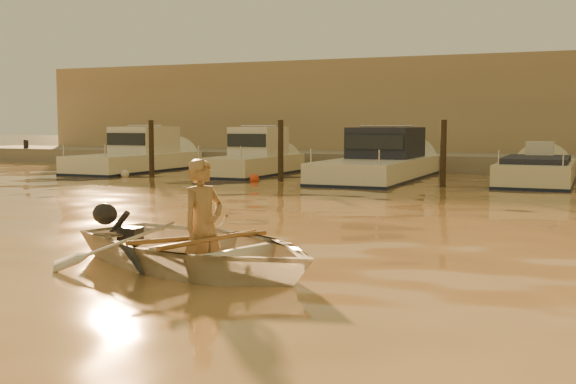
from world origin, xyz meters
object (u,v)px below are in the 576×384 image
at_px(dinghy, 198,248).
at_px(moored_boat_3, 537,177).
at_px(waterfront_building, 504,112).
at_px(moored_boat_2, 380,161).
at_px(moored_boat_0, 135,155).
at_px(moored_boat_1, 253,158).
at_px(person, 203,226).

relative_size(dinghy, moored_boat_3, 0.63).
height_order(moored_boat_3, waterfront_building, waterfront_building).
height_order(moored_boat_2, waterfront_building, waterfront_building).
relative_size(dinghy, moored_boat_2, 0.45).
xyz_separation_m(moored_boat_3, waterfront_building, (-2.31, 11.00, 2.17)).
xyz_separation_m(moored_boat_0, moored_boat_1, (5.14, 0.00, 0.00)).
xyz_separation_m(dinghy, moored_boat_2, (-2.00, 15.70, 0.34)).
bearing_deg(dinghy, moored_boat_1, 41.93).
distance_m(moored_boat_0, moored_boat_3, 15.04).
bearing_deg(moored_boat_0, waterfront_building, 40.83).
xyz_separation_m(person, moored_boat_0, (-12.06, 15.73, 0.05)).
relative_size(person, moored_boat_3, 0.28).
height_order(moored_boat_0, waterfront_building, waterfront_building).
distance_m(dinghy, moored_boat_3, 16.00).
height_order(dinghy, person, person).
distance_m(moored_boat_1, waterfront_building, 13.48).
height_order(moored_boat_1, waterfront_building, waterfront_building).
xyz_separation_m(moored_boat_0, moored_boat_3, (15.04, 0.00, -0.40)).
relative_size(person, waterfront_building, 0.04).
bearing_deg(waterfront_building, moored_boat_3, -78.14).
relative_size(moored_boat_0, waterfront_building, 0.16).
bearing_deg(person, moored_boat_3, 7.70).
distance_m(moored_boat_2, waterfront_building, 11.48).
height_order(moored_boat_1, moored_boat_3, moored_boat_1).
bearing_deg(moored_boat_3, moored_boat_1, 180.00).
height_order(dinghy, moored_boat_2, moored_boat_2).
xyz_separation_m(dinghy, moored_boat_1, (-6.82, 15.70, 0.34)).
xyz_separation_m(dinghy, moored_boat_0, (-11.96, 15.70, 0.34)).
bearing_deg(waterfront_building, dinghy, -91.65).
bearing_deg(moored_boat_1, dinghy, -66.50).
bearing_deg(moored_boat_2, moored_boat_1, 180.00).
bearing_deg(waterfront_building, person, -91.44).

